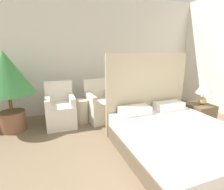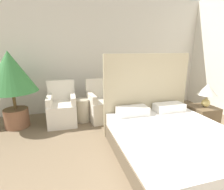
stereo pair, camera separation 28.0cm
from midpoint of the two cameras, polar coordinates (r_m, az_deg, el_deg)
name	(u,v)px [view 2 (the right image)]	position (r m, az deg, el deg)	size (l,w,h in m)	color
wall_back	(106,55)	(4.68, -0.37, 13.02)	(10.00, 0.06, 2.90)	silver
bed	(171,138)	(2.91, 21.50, -12.96)	(1.68, 1.97, 1.52)	brown
armchair_near_window_left	(62,111)	(3.91, -14.01, -4.98)	(0.60, 0.67, 0.92)	silver
armchair_near_window_right	(102,107)	(4.03, -1.37, -3.97)	(0.65, 0.71, 0.92)	silver
potted_palm	(11,77)	(3.91, -28.42, 5.22)	(0.98, 0.98, 1.56)	brown
nightstand	(201,118)	(4.02, 29.01, -6.68)	(0.47, 0.49, 0.49)	brown
table_lamp	(207,91)	(3.88, 30.54, 1.09)	(0.36, 0.36, 0.46)	tan
side_table	(83,110)	(3.98, -7.60, -4.97)	(0.32, 0.32, 0.51)	#B7AD93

